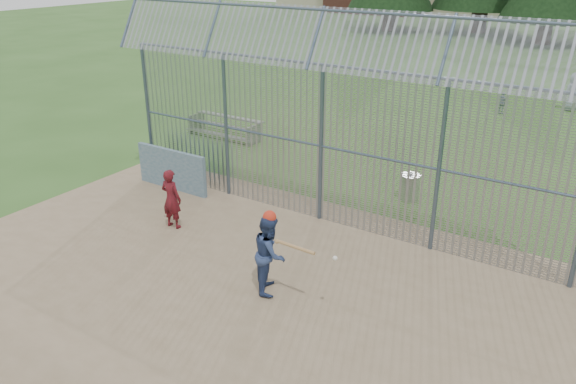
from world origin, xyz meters
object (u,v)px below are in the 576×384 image
Objects in this scene: dugout_wall at (172,169)px; onlooker at (171,199)px; trash_can at (410,187)px; bleacher at (225,127)px; batter at (270,253)px.

dugout_wall is 1.63× the size of onlooker.
dugout_wall reaches higher than trash_can.
dugout_wall is 0.83× the size of bleacher.
onlooker is at bearing 45.04° from batter.
dugout_wall is at bearing -68.30° from bleacher.
trash_can is at bearing -135.11° from onlooker.
trash_can is at bearing -35.88° from batter.
onlooker is 7.53m from bleacher.
batter is at bearing -96.42° from trash_can.
trash_can reaches higher than bleacher.
batter reaches higher than onlooker.
batter is 0.55× the size of bleacher.
batter is 3.82m from onlooker.
trash_can is (4.35, 4.89, -0.41)m from onlooker.
bleacher is at bearing -64.48° from onlooker.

